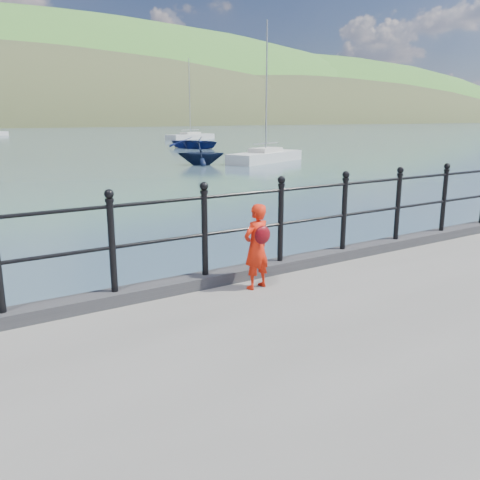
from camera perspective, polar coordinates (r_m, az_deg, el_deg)
ground at (r=7.38m, az=-0.18°, el=-11.36°), size 600.00×600.00×0.00m
kerb at (r=6.87m, az=0.49°, el=-3.66°), size 60.00×0.30×0.15m
railing at (r=6.69m, az=0.50°, el=2.48°), size 18.11×0.11×1.20m
far_shore at (r=249.94m, az=-23.11°, el=6.69°), size 830.00×200.00×156.00m
child at (r=6.34m, az=1.88°, el=-0.68°), size 0.44×0.35×1.09m
launch_blue at (r=52.40m, az=-4.95°, el=10.85°), size 5.53×6.58×1.17m
launch_navy at (r=34.12m, az=-4.40°, el=9.71°), size 3.88×3.73×1.57m
sailboat_near at (r=36.32m, az=2.89°, el=9.27°), size 7.26×4.50×9.58m
sailboat_far at (r=73.90m, az=-5.58°, el=11.46°), size 8.24×4.68×11.15m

